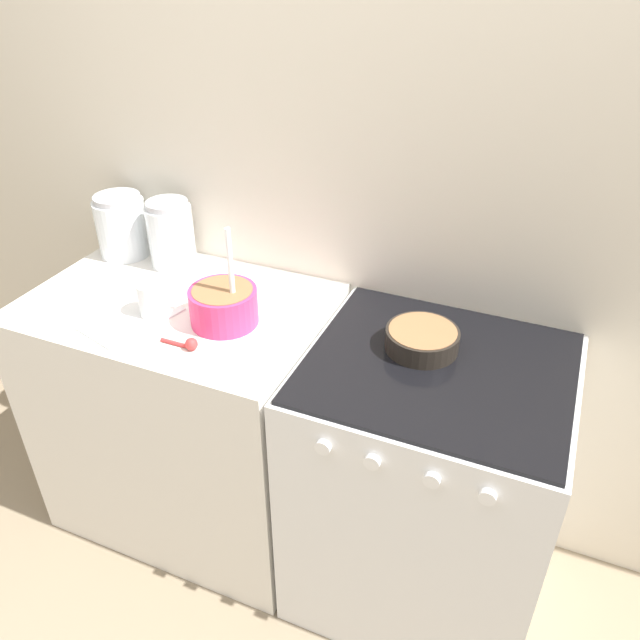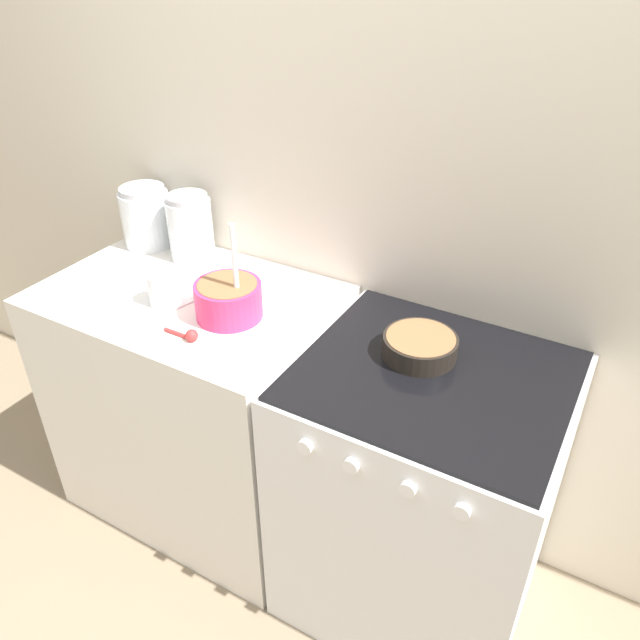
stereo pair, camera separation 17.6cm
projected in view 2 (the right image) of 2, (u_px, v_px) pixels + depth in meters
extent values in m
plane|color=gray|center=(263.00, 610.00, 2.06)|extent=(12.00, 12.00, 0.00)
cube|color=beige|center=(368.00, 201.00, 1.90)|extent=(4.86, 0.05, 2.40)
cube|color=silver|center=(200.00, 403.00, 2.24)|extent=(0.93, 0.65, 0.91)
cube|color=silver|center=(419.00, 495.00, 1.89)|extent=(0.73, 0.65, 0.90)
cube|color=black|center=(434.00, 375.00, 1.64)|extent=(0.70, 0.62, 0.01)
cylinder|color=white|center=(305.00, 446.00, 1.53)|extent=(0.04, 0.02, 0.04)
cylinder|color=white|center=(351.00, 466.00, 1.47)|extent=(0.04, 0.02, 0.04)
cylinder|color=white|center=(408.00, 489.00, 1.41)|extent=(0.04, 0.02, 0.04)
cylinder|color=white|center=(462.00, 511.00, 1.36)|extent=(0.04, 0.02, 0.04)
cylinder|color=#E0336B|center=(229.00, 300.00, 1.85)|extent=(0.20, 0.20, 0.11)
cylinder|color=#8C603D|center=(228.00, 293.00, 1.84)|extent=(0.18, 0.18, 0.06)
cylinder|color=white|center=(235.00, 270.00, 1.78)|extent=(0.02, 0.02, 0.29)
cylinder|color=black|center=(420.00, 346.00, 1.69)|extent=(0.20, 0.20, 0.06)
cylinder|color=#8C603D|center=(420.00, 344.00, 1.69)|extent=(0.19, 0.19, 0.05)
cylinder|color=silver|center=(146.00, 219.00, 2.24)|extent=(0.17, 0.17, 0.20)
cylinder|color=tan|center=(148.00, 229.00, 2.26)|extent=(0.15, 0.15, 0.12)
cylinder|color=#B2B2B7|center=(142.00, 190.00, 2.18)|extent=(0.16, 0.16, 0.02)
cylinder|color=silver|center=(191.00, 229.00, 2.15)|extent=(0.15, 0.15, 0.21)
cylinder|color=white|center=(192.00, 240.00, 2.18)|extent=(0.14, 0.14, 0.13)
cylinder|color=#B2B2B7|center=(187.00, 198.00, 2.09)|extent=(0.14, 0.14, 0.02)
cylinder|color=silver|center=(161.00, 290.00, 1.90)|extent=(0.08, 0.08, 0.11)
cube|color=white|center=(139.00, 305.00, 1.93)|extent=(0.27, 0.32, 0.01)
cylinder|color=red|center=(177.00, 333.00, 1.79)|extent=(0.09, 0.01, 0.01)
sphere|color=red|center=(192.00, 335.00, 1.76)|extent=(0.04, 0.04, 0.04)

